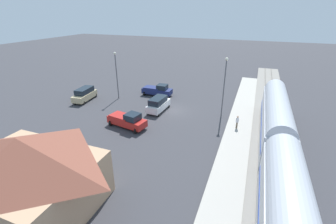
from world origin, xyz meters
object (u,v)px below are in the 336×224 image
light_pole_lot_center (116,70)px  passenger_train (280,154)px  station_building (25,173)px  pedestrian_on_platform (237,121)px  pickup_red (127,120)px  pickup_navy (158,90)px  light_pole_near_platform (225,82)px  suv_white (158,104)px  suv_tan (85,94)px

light_pole_lot_center → passenger_train: bearing=151.6°
station_building → light_pole_lot_center: bearing=-73.4°
pedestrian_on_platform → pickup_red: size_ratio=0.30×
pickup_red → pedestrian_on_platform: bearing=-162.3°
passenger_train → pickup_navy: (19.17, -17.40, -1.83)m
pickup_navy → light_pole_near_platform: (-12.38, 5.20, 4.32)m
passenger_train → station_building: size_ratio=3.10×
pedestrian_on_platform → suv_white: size_ratio=0.34×
pedestrian_on_platform → light_pole_near_platform: bearing=-53.4°
light_pole_near_platform → pickup_navy: bearing=-22.8°
pickup_red → pickup_navy: 13.01m
pedestrian_on_platform → pickup_red: bearing=17.7°
suv_tan → pickup_navy: 12.70m
suv_tan → passenger_train: bearing=160.6°
station_building → light_pole_lot_center: size_ratio=1.33×
suv_white → light_pole_lot_center: light_pole_lot_center is taller
pedestrian_on_platform → station_building: bearing=54.0°
pedestrian_on_platform → suv_tan: size_ratio=0.34×
light_pole_near_platform → pickup_red: bearing=34.9°
pickup_red → light_pole_lot_center: size_ratio=0.70×
pedestrian_on_platform → pickup_navy: pickup_navy is taller
passenger_train → pickup_red: size_ratio=5.89×
pickup_red → light_pole_near_platform: bearing=-145.1°
suv_tan → suv_white: (-13.60, -0.41, 0.00)m
pedestrian_on_platform → pickup_red: 14.31m
pedestrian_on_platform → pickup_red: pickup_red is taller
pickup_navy → suv_tan: bearing=32.8°
pickup_navy → light_pole_lot_center: bearing=33.2°
pickup_red → light_pole_lot_center: 12.25m
station_building → suv_white: 21.20m
suv_white → pickup_navy: suv_white is taller
suv_white → light_pole_lot_center: size_ratio=0.62×
station_building → pedestrian_on_platform: station_building is taller
pedestrian_on_platform → pickup_navy: size_ratio=0.32×
suv_white → light_pole_lot_center: bearing=-16.6°
suv_tan → suv_white: same height
suv_white → pickup_navy: size_ratio=0.92×
station_building → suv_white: size_ratio=2.16×
light_pole_near_platform → light_pole_lot_center: 18.31m
suv_white → suv_tan: bearing=1.7°
suv_white → passenger_train: bearing=146.1°
station_building → light_pole_near_platform: size_ratio=1.25×
station_building → pickup_red: size_ratio=1.90×
suv_white → light_pole_near_platform: (-9.45, -1.27, 4.20)m
suv_white → light_pole_lot_center: 9.99m
passenger_train → light_pole_near_platform: light_pole_near_platform is taller
pickup_red → light_pole_lot_center: (7.14, -9.10, 4.03)m
passenger_train → pedestrian_on_platform: passenger_train is taller
light_pole_near_platform → light_pole_lot_center: (18.25, -1.36, -0.29)m
passenger_train → station_building: bearing=29.3°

